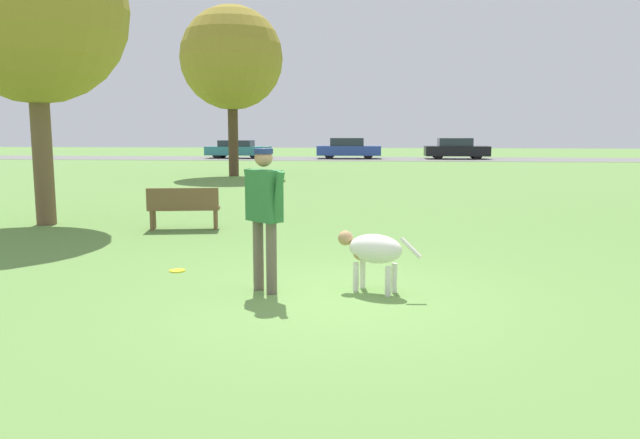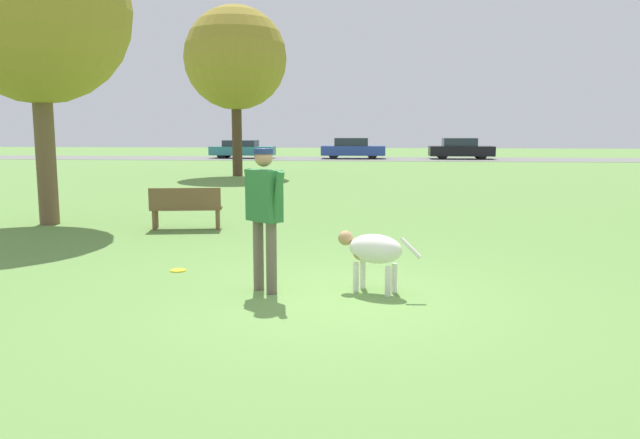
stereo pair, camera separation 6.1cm
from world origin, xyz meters
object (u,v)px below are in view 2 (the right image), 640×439
tree_near_left (37,11)px  parked_car_teal (242,149)px  parked_car_blue (353,148)px  parked_car_black (461,149)px  park_bench (186,207)px  frisbee (178,270)px  person (264,207)px  dog (373,250)px  tree_far_left (236,59)px

tree_near_left → parked_car_teal: tree_near_left is taller
parked_car_teal → parked_car_blue: bearing=3.7°
parked_car_black → park_bench: bearing=-107.3°
frisbee → parked_car_blue: parked_car_blue is taller
person → frisbee: 2.03m
dog → parked_car_blue: bearing=-63.0°
person → dog: size_ratio=1.68×
dog → frisbee: bearing=6.5°
person → tree_near_left: (-5.54, 5.02, 3.29)m
park_bench → tree_near_left: bearing=-17.5°
tree_far_left → person: bearing=-76.0°
parked_car_black → park_bench: 31.94m
tree_near_left → parked_car_black: tree_near_left is taller
frisbee → parked_car_teal: size_ratio=0.05×
parked_car_blue → parked_car_black: 7.22m
person → frisbee: bearing=-172.8°
person → parked_car_teal: (-8.10, 34.95, -0.43)m
frisbee → tree_near_left: tree_near_left is taller
dog → parked_car_black: parked_car_black is taller
person → park_bench: size_ratio=1.21×
parked_car_teal → parked_car_blue: (7.59, 0.15, 0.07)m
tree_far_left → parked_car_teal: 16.94m
parked_car_blue → park_bench: 30.55m
parked_car_teal → park_bench: bearing=-76.9°
dog → frisbee: 2.92m
tree_far_left → tree_near_left: (-0.83, -13.90, -0.57)m
parked_car_teal → park_bench: parked_car_teal is taller
dog → parked_car_black: size_ratio=0.25×
tree_far_left → tree_near_left: 13.93m
frisbee → parked_car_black: (8.14, 34.22, 0.67)m
tree_far_left → dog: bearing=-72.2°
dog → parked_car_blue: 35.03m
parked_car_teal → parked_car_blue: 7.59m
frisbee → parked_car_blue: bearing=88.4°
person → tree_far_left: size_ratio=0.25×
tree_near_left → parked_car_blue: size_ratio=1.44×
frisbee → park_bench: (-1.02, 3.62, 0.44)m
person → parked_car_teal: person is taller
tree_far_left → parked_car_black: (11.43, 16.29, -4.23)m
parked_car_teal → parked_car_black: (14.81, 0.26, 0.06)m
tree_near_left → parked_car_teal: size_ratio=1.42×
frisbee → dog: bearing=-17.5°
frisbee → parked_car_black: 35.18m
tree_far_left → park_bench: size_ratio=4.89×
dog → tree_far_left: (-6.03, 18.80, 4.40)m
person → parked_car_blue: 35.11m
parked_car_blue → dog: bearing=-88.8°
person → dog: 1.42m
dog → tree_far_left: bearing=-48.2°
dog → tree_near_left: tree_near_left is taller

